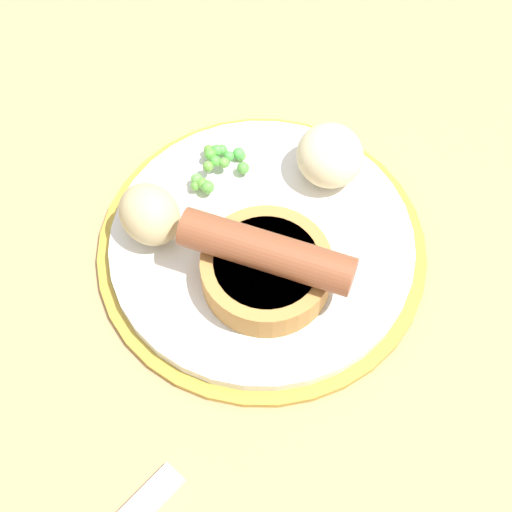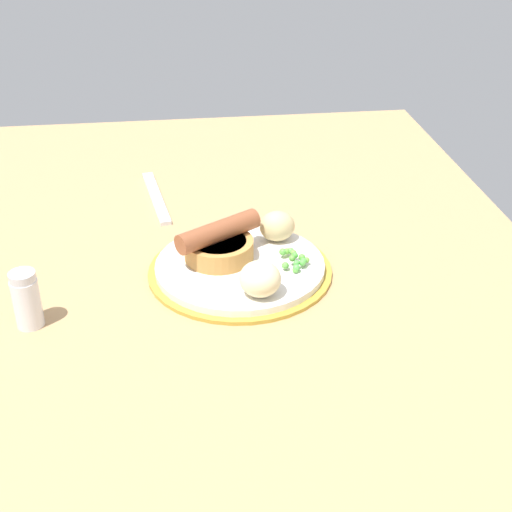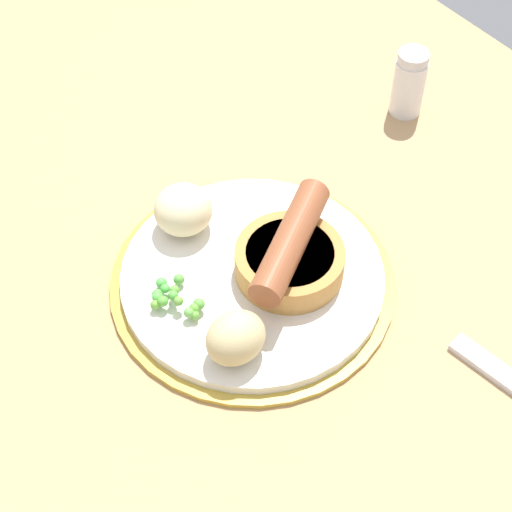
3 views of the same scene
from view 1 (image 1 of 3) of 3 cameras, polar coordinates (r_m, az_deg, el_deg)
dining_table at (r=60.55cm, az=-2.37°, el=-2.34°), size 110.00×80.00×3.00cm
dinner_plate at (r=59.97cm, az=0.13°, el=0.83°), size 23.07×23.07×1.40cm
sausage_pudding at (r=55.89cm, az=0.70°, el=-0.61°), size 8.73×11.10×5.08cm
pea_pile at (r=61.70cm, az=-2.53°, el=6.13°), size 5.01×3.66×1.63cm
potato_chunk_0 at (r=60.76cm, az=4.96°, el=6.69°), size 6.04×6.12×4.20cm
potato_chunk_2 at (r=58.29cm, az=-7.11°, el=2.77°), size 4.01×4.73×4.06cm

